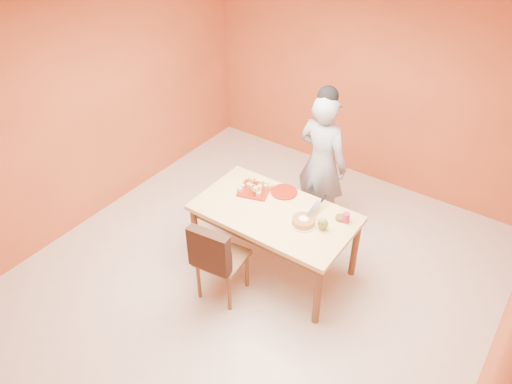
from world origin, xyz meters
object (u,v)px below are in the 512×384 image
Objects in this scene: dining_table at (275,219)px; person at (322,163)px; egg_ornament at (323,224)px; pastry_platter at (255,190)px; red_dinner_plate at (284,192)px; magenta_glass at (346,218)px; dining_chair at (221,257)px; sponge_cake at (303,221)px; checker_tin at (341,218)px.

dining_table is 0.94m from person.
person is 12.72× the size of egg_ornament.
pastry_platter is 0.31m from red_dinner_plate.
person is 0.92m from magenta_glass.
dining_table is at bearing -73.82° from red_dinner_plate.
dining_chair is 0.87m from sponge_cake.
pastry_platter is 1.02m from magenta_glass.
dining_chair reaches higher than egg_ornament.
pastry_platter is (-0.14, 0.78, 0.28)m from dining_chair.
checker_tin is at bearing 71.88° from egg_ornament.
magenta_glass is (0.32, 0.27, 0.01)m from sponge_cake.
egg_ornament is at bearing 3.76° from dining_table.
person is at bearing 119.61° from egg_ornament.
dining_chair is 1.27m from magenta_glass.
dining_table is 12.11× the size of egg_ornament.
red_dinner_plate is 0.68m from egg_ornament.
checker_tin reaches higher than dining_table.
checker_tin is (0.26, 0.27, -0.02)m from sponge_cake.
checker_tin is at bearing 24.12° from dining_table.
checker_tin is (0.96, 0.10, 0.01)m from pastry_platter.
magenta_glass reaches higher than checker_tin.
sponge_cake is 2.27× the size of magenta_glass.
person is at bearing 80.07° from red_dinner_plate.
egg_ornament is at bearing 125.30° from person.
magenta_glass is (0.87, 0.87, 0.32)m from dining_chair.
dining_table is 0.95× the size of person.
checker_tin is at bearing 174.59° from magenta_glass.
sponge_cake is at bearing -0.92° from dining_table.
dining_chair is 4.20× the size of sponge_cake.
pastry_platter is at bearing 171.50° from egg_ornament.
egg_ornament reaches higher than sponge_cake.
dining_chair is at bearing -135.02° from magenta_glass.
magenta_glass is (0.65, 0.26, 0.14)m from dining_table.
person reaches higher than egg_ornament.
red_dinner_plate is at bearing 85.92° from person.
dining_table is 0.35m from red_dinner_plate.
egg_ornament is 1.25× the size of checker_tin.
sponge_cake is (0.33, -0.01, 0.13)m from dining_table.
dining_table is at bearing -176.08° from egg_ornament.
pastry_platter is 1.36× the size of sponge_cake.
pastry_platter reaches higher than red_dinner_plate.
dining_chair is at bearing -79.57° from pastry_platter.
magenta_glass reaches higher than pastry_platter.
red_dinner_plate is (0.27, 0.15, -0.00)m from pastry_platter.
person reaches higher than dining_chair.
checker_tin is at bearing 40.00° from dining_chair.
magenta_glass is at bearing -5.41° from checker_tin.
sponge_cake is at bearing 40.56° from dining_chair.
red_dinner_plate is at bearing 142.55° from sponge_cake.
sponge_cake is 0.38m from checker_tin.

